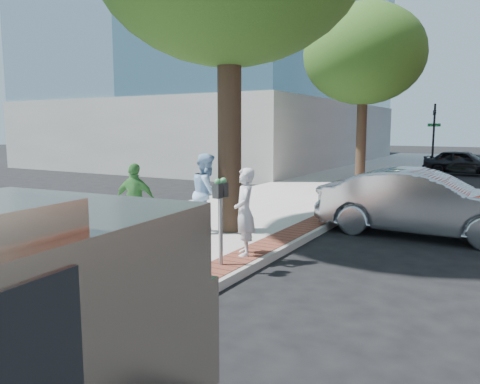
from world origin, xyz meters
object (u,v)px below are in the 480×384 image
Objects in this scene: sedan_silver at (423,203)px; bg_car at (463,162)px; parking_meter at (221,203)px; person_officer at (207,193)px; person_green at (136,201)px; person_gray at (245,212)px.

sedan_silver is 1.19× the size of bg_car.
parking_meter reaches higher than bg_car.
person_officer is 1.11× the size of person_green.
person_green is at bearing 128.66° from sedan_silver.
person_officer is 0.45× the size of bg_car.
parking_meter is 2.58m from person_officer.
person_officer is 0.38× the size of sedan_silver.
person_officer reaches higher than sedan_silver.
person_green is (-2.57, -0.02, -0.01)m from person_gray.
parking_meter is 0.80m from person_gray.
person_green is (-2.54, 0.73, -0.27)m from parking_meter.
person_officer is (-1.65, 1.25, 0.08)m from person_gray.
sedan_silver is at bearing 115.10° from person_gray.
sedan_silver is at bearing -83.95° from person_officer.
person_officer is at bearing -159.84° from person_gray.
parking_meter is at bearing 149.35° from person_green.
parking_meter is at bearing -35.33° from person_gray.
person_green reaches higher than bg_car.
parking_meter is 5.27m from sedan_silver.
sedan_silver is (4.09, 2.63, -0.27)m from person_officer.
parking_meter is 0.38× the size of bg_car.
person_green is at bearing -122.22° from person_gray.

